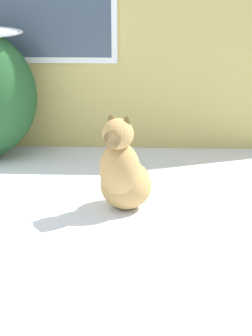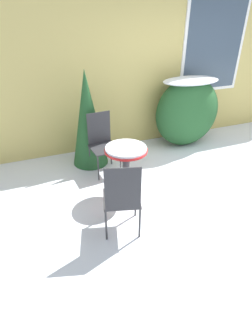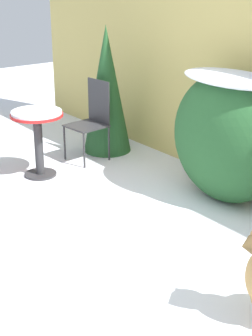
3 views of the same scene
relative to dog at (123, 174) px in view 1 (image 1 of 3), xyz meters
name	(u,v)px [view 1 (image 1 of 3)]	position (x,y,z in m)	size (l,w,h in m)	color
dog	(123,174)	(0.00, 0.00, 0.00)	(0.53, 0.61, 0.79)	tan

